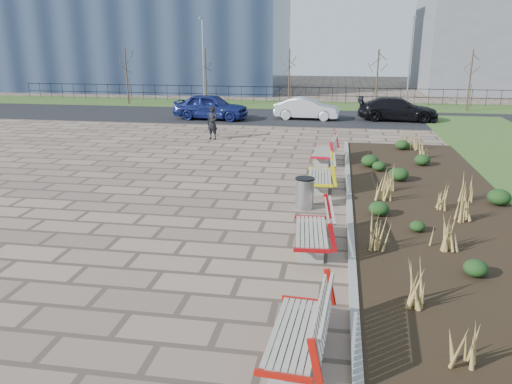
% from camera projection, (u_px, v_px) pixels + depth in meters
% --- Properties ---
extents(ground, '(120.00, 120.00, 0.00)m').
position_uv_depth(ground, '(162.00, 271.00, 10.40)').
color(ground, '#836E5A').
rests_on(ground, ground).
extents(planting_bed, '(4.50, 18.00, 0.10)m').
position_uv_depth(planting_bed, '(432.00, 208.00, 14.14)').
color(planting_bed, black).
rests_on(planting_bed, ground).
extents(planting_curb, '(0.16, 18.00, 0.15)m').
position_uv_depth(planting_curb, '(349.00, 203.00, 14.50)').
color(planting_curb, gray).
rests_on(planting_curb, ground).
extents(grass_verge_far, '(80.00, 5.00, 0.04)m').
position_uv_depth(grass_verge_far, '(291.00, 105.00, 36.82)').
color(grass_verge_far, '#33511E').
rests_on(grass_verge_far, ground).
extents(road, '(80.00, 7.00, 0.02)m').
position_uv_depth(road, '(281.00, 117.00, 31.17)').
color(road, black).
rests_on(road, ground).
extents(bench_a, '(1.04, 2.16, 1.00)m').
position_uv_depth(bench_a, '(296.00, 329.00, 7.43)').
color(bench_a, '#AE130B').
rests_on(bench_a, ground).
extents(bench_b, '(1.05, 2.16, 1.00)m').
position_uv_depth(bench_b, '(311.00, 229.00, 11.34)').
color(bench_b, '#A70B10').
rests_on(bench_b, ground).
extents(bench_c, '(0.97, 2.13, 1.00)m').
position_uv_depth(bench_c, '(320.00, 174.00, 15.97)').
color(bench_c, yellow).
rests_on(bench_c, ground).
extents(bench_d, '(1.05, 2.16, 1.00)m').
position_uv_depth(bench_d, '(324.00, 150.00, 19.47)').
color(bench_d, red).
rests_on(bench_d, ground).
extents(litter_bin, '(0.53, 0.53, 0.88)m').
position_uv_depth(litter_bin, '(305.00, 193.00, 14.18)').
color(litter_bin, '#B2B2B7').
rests_on(litter_bin, ground).
extents(pedestrian, '(0.68, 0.58, 1.60)m').
position_uv_depth(pedestrian, '(212.00, 123.00, 24.00)').
color(pedestrian, black).
rests_on(pedestrian, ground).
extents(car_blue, '(4.60, 2.19, 1.52)m').
position_uv_depth(car_blue, '(211.00, 107.00, 29.97)').
color(car_blue, navy).
rests_on(car_blue, road).
extents(car_silver, '(3.93, 1.57, 1.27)m').
position_uv_depth(car_silver, '(307.00, 109.00, 30.05)').
color(car_silver, '#B6B9BF').
rests_on(car_silver, road).
extents(car_black, '(4.76, 2.15, 1.35)m').
position_uv_depth(car_black, '(398.00, 109.00, 29.54)').
color(car_black, black).
rests_on(car_black, road).
extents(tree_a, '(1.40, 1.40, 4.00)m').
position_uv_depth(tree_a, '(127.00, 77.00, 36.67)').
color(tree_a, '#4C3D2D').
rests_on(tree_a, grass_verge_far).
extents(tree_b, '(1.40, 1.40, 4.00)m').
position_uv_depth(tree_b, '(206.00, 77.00, 35.75)').
color(tree_b, '#4C3D2D').
rests_on(tree_b, grass_verge_far).
extents(tree_c, '(1.40, 1.40, 4.00)m').
position_uv_depth(tree_c, '(289.00, 78.00, 34.82)').
color(tree_c, '#4C3D2D').
rests_on(tree_c, grass_verge_far).
extents(tree_d, '(1.40, 1.40, 4.00)m').
position_uv_depth(tree_d, '(377.00, 80.00, 33.89)').
color(tree_d, '#4C3D2D').
rests_on(tree_d, grass_verge_far).
extents(tree_e, '(1.40, 1.40, 4.00)m').
position_uv_depth(tree_e, '(470.00, 81.00, 32.97)').
color(tree_e, '#4C3D2D').
rests_on(tree_e, grass_verge_far).
extents(lamp_west, '(0.24, 0.60, 6.00)m').
position_uv_depth(lamp_west, '(204.00, 63.00, 34.98)').
color(lamp_west, gray).
rests_on(lamp_west, grass_verge_far).
extents(lamp_east, '(0.24, 0.60, 6.00)m').
position_uv_depth(lamp_east, '(410.00, 65.00, 32.82)').
color(lamp_east, gray).
rests_on(lamp_east, grass_verge_far).
extents(railing_fence, '(44.00, 0.10, 1.20)m').
position_uv_depth(railing_fence, '(293.00, 94.00, 38.06)').
color(railing_fence, black).
rests_on(railing_fence, grass_verge_far).
extents(building_glass, '(40.00, 14.00, 15.00)m').
position_uv_depth(building_glass, '(82.00, 10.00, 49.36)').
color(building_glass, '#192338').
rests_on(building_glass, ground).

